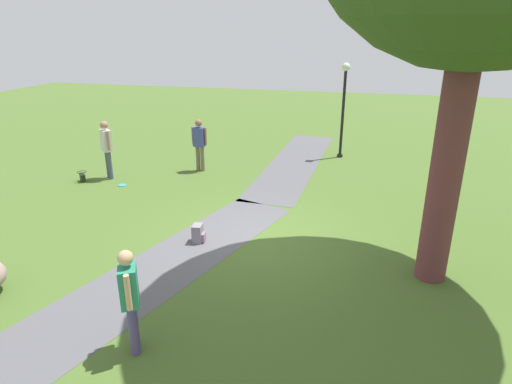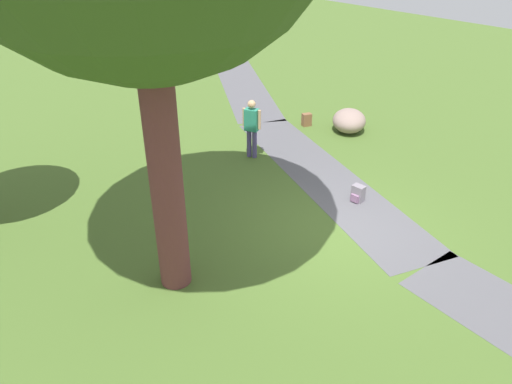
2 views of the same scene
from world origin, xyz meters
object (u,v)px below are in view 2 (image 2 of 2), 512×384
lawn_boulder (349,121)px  spare_backpack_on_lawn (358,194)px  passerby_on_path (252,125)px  backpack_by_boulder (306,120)px

lawn_boulder → spare_backpack_on_lawn: (-2.97, 3.10, -0.15)m
passerby_on_path → spare_backpack_on_lawn: passerby_on_path is taller
lawn_boulder → passerby_on_path: 3.56m
lawn_boulder → passerby_on_path: (0.47, 3.48, 0.60)m
backpack_by_boulder → passerby_on_path: bearing=103.8°
passerby_on_path → spare_backpack_on_lawn: size_ratio=4.06×
lawn_boulder → passerby_on_path: bearing=82.4°
passerby_on_path → spare_backpack_on_lawn: 3.53m
passerby_on_path → backpack_by_boulder: passerby_on_path is taller
spare_backpack_on_lawn → lawn_boulder: bearing=-46.2°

